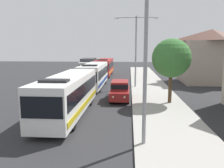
{
  "coord_description": "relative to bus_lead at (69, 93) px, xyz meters",
  "views": [
    {
      "loc": [
        3.3,
        -4.11,
        5.12
      ],
      "look_at": [
        1.76,
        15.73,
        1.92
      ],
      "focal_mm": 35.94,
      "sensor_mm": 36.0,
      "label": 1
    }
  ],
  "objects": [
    {
      "name": "streetlamp_near",
      "position": [
        5.4,
        -5.25,
        3.74
      ],
      "size": [
        6.48,
        0.28,
        8.6
      ],
      "color": "gray",
      "rests_on": "sidewalk"
    },
    {
      "name": "box_truck_oncoming",
      "position": [
        -3.3,
        25.95,
        0.01
      ],
      "size": [
        2.35,
        7.02,
        3.15
      ],
      "color": "white",
      "rests_on": "ground_plane"
    },
    {
      "name": "house_distant_gabled",
      "position": [
        16.5,
        17.58,
        2.28
      ],
      "size": [
        8.45,
        7.41,
        7.81
      ],
      "color": "gray",
      "rests_on": "ground_plane"
    },
    {
      "name": "bus_lead",
      "position": [
        0.0,
        0.0,
        0.0
      ],
      "size": [
        2.58,
        10.84,
        3.21
      ],
      "color": "silver",
      "rests_on": "ground_plane"
    },
    {
      "name": "roadside_tree",
      "position": [
        8.34,
        3.95,
        2.52
      ],
      "size": [
        3.49,
        3.49,
        5.82
      ],
      "color": "#4C3823",
      "rests_on": "sidewalk"
    },
    {
      "name": "white_suv",
      "position": [
        3.7,
        5.32,
        -0.66
      ],
      "size": [
        1.86,
        4.73,
        1.9
      ],
      "color": "maroon",
      "rests_on": "ground_plane"
    },
    {
      "name": "streetlamp_mid",
      "position": [
        5.4,
        12.44,
        3.84
      ],
      "size": [
        5.46,
        0.28,
        8.92
      ],
      "color": "gray",
      "rests_on": "sidewalk"
    },
    {
      "name": "bus_second_in_line",
      "position": [
        -0.0,
        12.39,
        -0.0
      ],
      "size": [
        2.58,
        10.76,
        3.21
      ],
      "color": "silver",
      "rests_on": "ground_plane"
    },
    {
      "name": "bus_middle",
      "position": [
        -0.0,
        24.77,
        -0.0
      ],
      "size": [
        2.58,
        10.52,
        3.21
      ],
      "color": "maroon",
      "rests_on": "ground_plane"
    }
  ]
}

